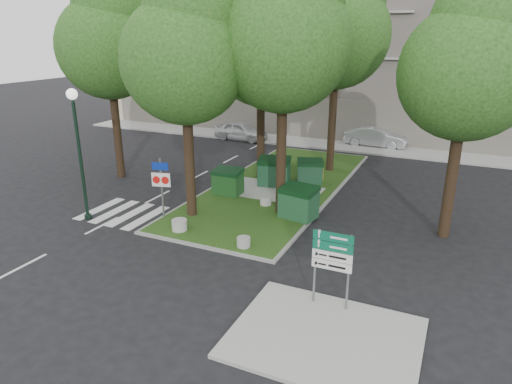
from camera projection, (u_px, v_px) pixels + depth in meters
The scene contains 26 objects.
ground at pixel (191, 244), 17.97m from camera, with size 120.00×120.00×0.00m, color black.
median_island at pixel (278, 186), 24.62m from camera, with size 6.00×16.00×0.12m, color #1A4012.
median_kerb at pixel (278, 186), 24.62m from camera, with size 6.30×16.30×0.10m, color gray.
sidewalk_corner at pixel (325, 338), 12.39m from camera, with size 5.00×4.00×0.12m, color #999993.
building_sidewalk at pixel (325, 144), 33.82m from camera, with size 42.00×3.00×0.12m, color #999993.
zebra_crossing at pixel (138, 216), 20.73m from camera, with size 5.00×3.00×0.01m, color silver.
apartment_building at pixel (356, 31), 37.63m from camera, with size 41.00×12.00×16.00m, color #C6B194.
tree_median_near_left at pixel (186, 48), 18.30m from camera, with size 5.20×5.20×10.53m.
tree_median_near_right at pixel (286, 30), 18.42m from camera, with size 5.60×5.60×11.46m.
tree_median_mid at pixel (263, 51), 23.79m from camera, with size 4.80×4.80×9.99m.
tree_median_far at pixel (339, 24), 24.66m from camera, with size 5.80×5.80×11.93m.
tree_street_left at pixel (110, 37), 23.94m from camera, with size 5.40×5.40×11.00m.
tree_street_right at pixel (472, 59), 16.43m from camera, with size 5.00×5.00×10.06m.
dumpster_a at pixel (228, 181), 23.08m from camera, with size 1.46×1.03×1.34m.
dumpster_b at pixel (274, 172), 24.37m from camera, with size 1.84×1.44×1.54m.
dumpster_c at pixel (310, 171), 24.85m from camera, with size 1.65×1.40×1.30m.
dumpster_d at pixel (299, 202), 20.08m from camera, with size 1.76×1.38×1.47m.
bollard_left at pixel (179, 225), 18.93m from camera, with size 0.63×0.63×0.45m, color #ACACA6.
bollard_right at pixel (244, 242), 17.48m from camera, with size 0.52×0.52×0.37m, color #9B9B96.
bollard_mid at pixel (266, 201), 21.74m from camera, with size 0.54×0.54×0.39m, color #A4A39F.
litter_bin at pixel (320, 174), 25.32m from camera, with size 0.39×0.39×0.68m, color gold.
street_lamp at pixel (78, 140), 19.27m from camera, with size 0.46×0.46×5.74m.
traffic_sign_pole at pixel (161, 181), 19.85m from camera, with size 0.82×0.26×2.80m.
directional_sign at pixel (332, 258), 13.25m from camera, with size 1.20×0.08×2.39m.
car_white at pixel (241, 131), 35.23m from camera, with size 1.69×4.20×1.43m, color silver.
car_silver at pixel (376, 137), 33.08m from camera, with size 1.54×4.43×1.46m, color #9A9CA2.
Camera 1 is at (9.12, -13.72, 7.90)m, focal length 32.00 mm.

